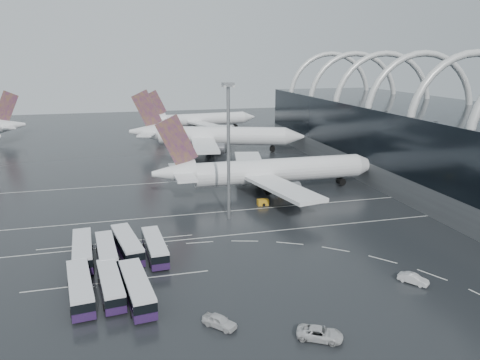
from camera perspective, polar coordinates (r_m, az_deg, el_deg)
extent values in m
plane|color=black|center=(93.02, 0.25, -6.13)|extent=(420.00, 420.00, 0.00)
cube|color=#585B5E|center=(137.30, 23.72, 0.87)|extent=(42.00, 160.00, 6.00)
cube|color=black|center=(135.43, 24.16, 4.97)|extent=(42.00, 160.00, 14.00)
torus|color=silver|center=(123.85, 26.11, 6.28)|extent=(33.80, 1.80, 33.80)
torus|color=silver|center=(138.65, 21.03, 7.58)|extent=(33.80, 1.80, 33.80)
torus|color=silver|center=(154.38, 16.93, 8.59)|extent=(33.80, 1.80, 33.80)
torus|color=silver|center=(170.78, 13.60, 9.37)|extent=(33.80, 1.80, 33.80)
torus|color=silver|center=(187.66, 10.84, 10.00)|extent=(33.80, 1.80, 33.80)
cube|color=silver|center=(91.22, 0.57, -6.57)|extent=(120.00, 0.25, 0.01)
cube|color=silver|center=(103.96, -1.47, -3.82)|extent=(120.00, 0.25, 0.01)
cube|color=silver|center=(130.21, -4.33, 0.04)|extent=(120.00, 0.25, 0.01)
cube|color=silver|center=(75.64, -14.65, -11.84)|extent=(28.00, 0.25, 0.01)
cube|color=silver|center=(90.26, -14.76, -7.33)|extent=(28.00, 0.25, 0.01)
cylinder|color=white|center=(118.97, 4.79, 1.20)|extent=(43.15, 6.06, 5.99)
cone|color=white|center=(129.22, 15.16, 1.84)|extent=(6.21, 6.00, 5.99)
cone|color=white|center=(112.76, -8.11, 0.87)|extent=(10.34, 6.01, 5.99)
cube|color=#4C1762|center=(111.28, -7.72, 4.73)|extent=(9.95, 0.64, 12.70)
cube|color=white|center=(113.01, -7.07, 0.94)|extent=(4.68, 18.60, 0.52)
cube|color=white|center=(106.03, 5.01, -0.87)|extent=(12.48, 26.77, 0.83)
cube|color=white|center=(129.83, 1.16, 2.15)|extent=(12.41, 26.76, 0.83)
cylinder|color=slate|center=(110.84, 5.87, -1.18)|extent=(5.69, 3.52, 3.51)
cylinder|color=slate|center=(127.78, 2.94, 1.06)|extent=(5.69, 3.52, 3.51)
cube|color=black|center=(118.73, 2.87, -0.85)|extent=(12.41, 6.63, 2.27)
cylinder|color=white|center=(167.50, -2.19, 5.42)|extent=(44.53, 20.41, 6.45)
cone|color=white|center=(166.81, 6.68, 5.29)|extent=(8.38, 8.24, 6.45)
cone|color=white|center=(172.47, -11.52, 5.78)|extent=(12.59, 9.66, 6.45)
cube|color=#4C1762|center=(171.09, -11.30, 8.50)|extent=(10.36, 4.05, 13.66)
cube|color=white|center=(171.90, -10.80, 5.79)|extent=(11.13, 20.56, 0.56)
cube|color=white|center=(154.58, -4.36, 4.32)|extent=(10.93, 28.50, 0.89)
cube|color=white|center=(181.72, -3.13, 5.95)|extent=(20.85, 27.87, 0.89)
cylinder|color=slate|center=(158.32, -2.95, 3.86)|extent=(7.00, 5.53, 3.78)
cylinder|color=slate|center=(177.87, -2.20, 5.11)|extent=(7.00, 5.53, 3.78)
cube|color=black|center=(168.81, -3.68, 3.94)|extent=(14.91, 11.00, 2.45)
cylinder|color=white|center=(217.67, -4.27, 7.40)|extent=(37.54, 9.19, 5.55)
cone|color=white|center=(224.55, 1.04, 7.67)|extent=(6.26, 6.08, 5.55)
cone|color=white|center=(212.27, -10.38, 7.26)|extent=(10.06, 6.46, 5.55)
cube|color=#4C1762|center=(211.63, -10.22, 9.18)|extent=(9.22, 1.48, 11.75)
cube|color=white|center=(212.61, -9.87, 7.30)|extent=(5.98, 17.55, 0.48)
cube|color=white|center=(205.32, -4.35, 6.78)|extent=(13.63, 24.81, 0.76)
cube|color=white|center=(228.17, -6.05, 7.56)|extent=(9.29, 24.49, 0.76)
cylinder|color=slate|center=(209.55, -3.84, 6.48)|extent=(5.55, 3.75, 3.25)
cylinder|color=slate|center=(225.93, -5.11, 7.07)|extent=(5.55, 3.75, 3.25)
cube|color=black|center=(217.18, -5.22, 6.34)|extent=(12.02, 7.22, 2.10)
cone|color=white|center=(209.22, -26.09, 6.00)|extent=(11.65, 8.94, 5.97)
cube|color=#4C1762|center=(208.23, -26.61, 8.03)|extent=(9.58, 3.76, 12.64)
cube|color=white|center=(208.97, -26.64, 5.93)|extent=(10.31, 19.02, 0.51)
cube|color=#22133C|center=(83.87, -18.59, -8.70)|extent=(3.86, 13.78, 1.15)
cube|color=black|center=(83.39, -18.66, -7.91)|extent=(3.91, 13.52, 1.36)
cube|color=silver|center=(83.05, -18.71, -7.33)|extent=(3.86, 13.78, 0.47)
cylinder|color=black|center=(80.01, -17.49, -10.11)|extent=(0.43, 1.07, 1.05)
cylinder|color=black|center=(80.10, -19.60, -10.27)|extent=(0.43, 1.07, 1.05)
cylinder|color=black|center=(88.03, -17.63, -7.77)|extent=(0.43, 1.07, 1.05)
cylinder|color=black|center=(88.11, -19.54, -7.92)|extent=(0.43, 1.07, 1.05)
cube|color=#22133C|center=(82.33, -15.92, -8.98)|extent=(3.93, 12.96, 1.08)
cube|color=black|center=(81.87, -15.98, -8.23)|extent=(3.97, 12.71, 1.28)
cube|color=silver|center=(81.54, -16.02, -7.67)|extent=(3.93, 12.96, 0.44)
cylinder|color=black|center=(78.84, -14.67, -10.31)|extent=(0.43, 1.01, 0.98)
cylinder|color=black|center=(78.72, -16.68, -10.50)|extent=(0.43, 1.01, 0.98)
cylinder|color=black|center=(86.31, -15.20, -8.07)|extent=(0.43, 1.01, 0.98)
cylinder|color=black|center=(86.20, -17.02, -8.24)|extent=(0.43, 1.01, 0.98)
cube|color=#22133C|center=(84.10, -13.56, -8.24)|extent=(5.37, 14.08, 1.16)
cube|color=black|center=(83.62, -13.61, -7.44)|extent=(5.38, 13.82, 1.38)
cube|color=silver|center=(83.27, -13.65, -6.85)|extent=(5.37, 14.08, 0.48)
cylinder|color=black|center=(80.56, -11.87, -9.53)|extent=(0.55, 1.11, 1.06)
cylinder|color=black|center=(80.06, -13.95, -9.82)|extent=(0.55, 1.11, 1.06)
cylinder|color=black|center=(88.51, -13.18, -7.31)|extent=(0.55, 1.11, 1.06)
cylinder|color=black|center=(88.06, -15.07, -7.56)|extent=(0.55, 1.11, 1.06)
cube|color=#22133C|center=(82.42, -10.32, -8.59)|extent=(3.69, 13.13, 1.10)
cube|color=black|center=(81.95, -10.36, -7.82)|extent=(3.73, 12.88, 1.30)
cube|color=silver|center=(81.62, -10.38, -7.25)|extent=(3.69, 13.13, 0.45)
cylinder|color=black|center=(79.00, -8.85, -9.91)|extent=(0.41, 1.02, 1.00)
cylinder|color=black|center=(78.67, -10.87, -10.12)|extent=(0.41, 1.02, 1.00)
cylinder|color=black|center=(86.54, -9.79, -7.68)|extent=(0.41, 1.02, 1.00)
cylinder|color=black|center=(86.23, -11.63, -7.85)|extent=(0.41, 1.02, 1.00)
cube|color=#22133C|center=(71.57, -18.84, -12.98)|extent=(4.64, 13.76, 1.14)
cube|color=black|center=(71.01, -18.93, -12.09)|extent=(4.67, 13.50, 1.35)
cube|color=silver|center=(70.61, -18.99, -11.43)|extent=(4.64, 13.76, 0.47)
cylinder|color=black|center=(67.99, -17.32, -14.80)|extent=(0.49, 1.07, 1.04)
cylinder|color=black|center=(67.94, -19.83, -15.06)|extent=(0.49, 1.07, 1.04)
cylinder|color=black|center=(75.65, -17.91, -11.66)|extent=(0.49, 1.07, 1.04)
cylinder|color=black|center=(75.61, -20.14, -11.89)|extent=(0.49, 1.07, 1.04)
cube|color=#22133C|center=(71.47, -15.44, -12.79)|extent=(4.18, 12.74, 1.06)
cube|color=black|center=(70.95, -15.50, -11.97)|extent=(4.21, 12.50, 1.25)
cube|color=silver|center=(70.58, -15.55, -11.36)|extent=(4.18, 12.74, 0.43)
cylinder|color=black|center=(68.24, -13.88, -14.46)|extent=(0.44, 0.99, 0.96)
cylinder|color=black|center=(68.05, -16.19, -14.72)|extent=(0.44, 0.99, 0.96)
cylinder|color=black|center=(75.31, -14.73, -11.57)|extent=(0.44, 0.99, 0.96)
cylinder|color=black|center=(75.14, -16.80, -11.79)|extent=(0.44, 0.99, 0.96)
cube|color=#22133C|center=(69.35, -12.42, -13.41)|extent=(4.66, 13.94, 1.16)
cube|color=black|center=(68.77, -12.48, -12.49)|extent=(4.69, 13.68, 1.37)
cube|color=silver|center=(68.36, -12.52, -11.80)|extent=(4.66, 13.94, 0.47)
cylinder|color=black|center=(65.98, -10.44, -15.30)|extent=(0.49, 1.09, 1.05)
cylinder|color=black|center=(65.60, -13.04, -15.64)|extent=(0.49, 1.09, 1.05)
cylinder|color=black|center=(73.58, -11.84, -12.00)|extent=(0.49, 1.09, 1.05)
cylinder|color=black|center=(73.24, -14.14, -12.28)|extent=(0.49, 1.09, 1.05)
imported|color=silver|center=(60.60, 9.71, -17.96)|extent=(6.16, 5.00, 1.56)
imported|color=silver|center=(62.11, -2.51, -16.83)|extent=(4.57, 4.75, 1.60)
imported|color=silver|center=(76.99, 20.37, -11.22)|extent=(3.93, 4.55, 1.48)
cylinder|color=gray|center=(95.84, -1.41, 3.11)|extent=(0.69, 0.69, 27.59)
cube|color=gray|center=(93.96, -1.46, 11.55)|extent=(2.17, 2.17, 0.79)
cube|color=silver|center=(93.98, -1.46, 11.37)|extent=(1.97, 1.97, 0.39)
cube|color=orange|center=(118.43, 4.79, -1.23)|extent=(1.99, 1.18, 1.09)
cube|color=slate|center=(129.25, 5.62, 0.16)|extent=(2.16, 1.28, 1.18)
cube|color=orange|center=(108.00, 2.81, -2.72)|extent=(2.53, 1.49, 1.38)
cube|color=orange|center=(123.97, 3.79, -0.41)|extent=(2.40, 1.42, 1.31)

